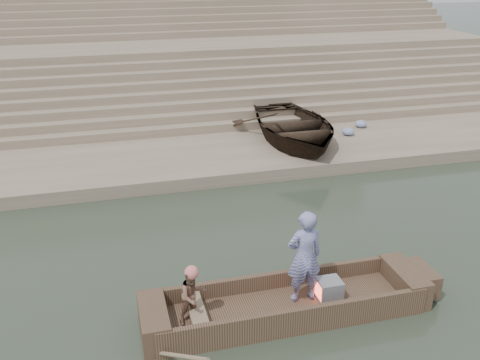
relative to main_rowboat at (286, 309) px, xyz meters
name	(u,v)px	position (x,y,z in m)	size (l,w,h in m)	color
ground	(227,316)	(-1.12, 0.24, -0.11)	(120.00, 120.00, 0.00)	#293427
lower_landing	(170,162)	(-1.12, 8.24, 0.09)	(32.00, 4.00, 0.40)	gray
mid_landing	(145,78)	(-1.12, 15.74, 1.29)	(32.00, 3.00, 2.80)	gray
upper_landing	(131,29)	(-1.12, 22.74, 2.49)	(32.00, 3.00, 5.20)	gray
ghat_steps	(141,62)	(-1.12, 17.43, 1.69)	(32.00, 11.00, 5.20)	gray
main_rowboat	(286,309)	(0.00, 0.00, 0.00)	(5.00, 1.30, 0.22)	brown
rowboat_trim	(297,299)	(0.21, -0.01, 0.20)	(6.04, 2.63, 1.77)	brown
standing_man	(304,257)	(0.37, 0.11, 1.07)	(0.70, 0.46, 1.92)	navy
rowing_man	(193,296)	(-1.82, -0.02, 0.66)	(0.54, 0.42, 1.10)	#22674A
television	(329,289)	(0.87, 0.00, 0.31)	(0.46, 0.42, 0.40)	slate
beached_rowboat	(294,126)	(3.28, 8.64, 0.84)	(3.76, 5.27, 1.09)	#2D2116
cloth_bundles	(243,138)	(1.57, 9.07, 0.42)	(13.83, 1.19, 0.26)	#3F5999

